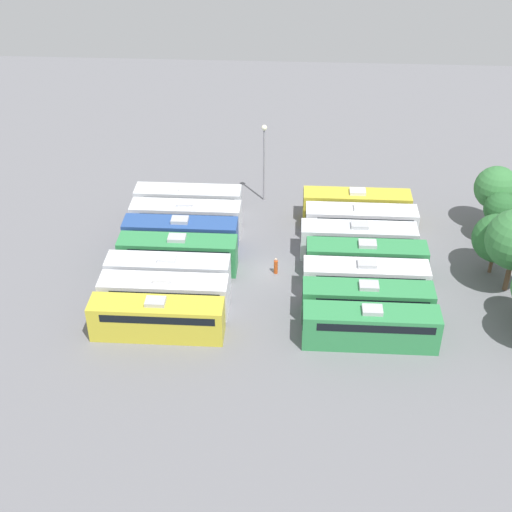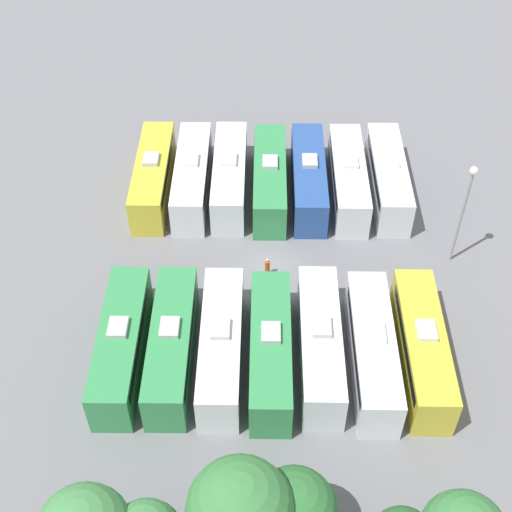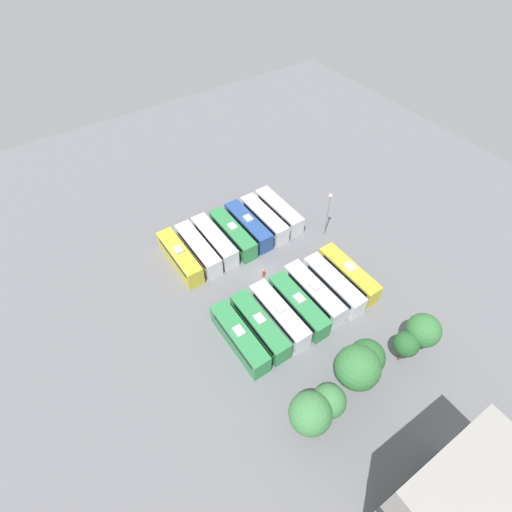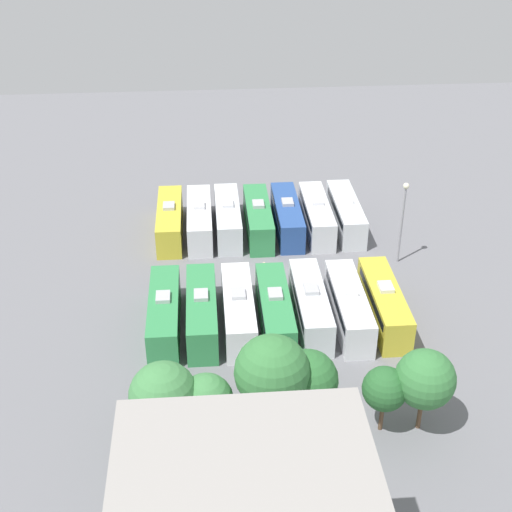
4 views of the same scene
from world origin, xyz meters
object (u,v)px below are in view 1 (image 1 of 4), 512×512
at_px(bus_1, 186,217).
at_px(bus_5, 165,294).
at_px(bus_6, 157,318).
at_px(bus_9, 359,240).
at_px(bus_8, 361,222).
at_px(bus_2, 181,235).
at_px(worker_person, 276,266).
at_px(tree_0, 496,188).
at_px(bus_4, 169,273).
at_px(tree_2, 497,238).
at_px(tree_1, 501,209).
at_px(bus_3, 178,253).
at_px(bus_13, 371,326).
at_px(bus_10, 366,259).
at_px(bus_12, 368,301).
at_px(bus_11, 366,279).
at_px(bus_7, 357,206).
at_px(light_pole, 264,151).
at_px(bus_0, 189,201).

height_order(bus_1, bus_5, same).
distance_m(bus_6, bus_9, 21.18).
relative_size(bus_1, bus_8, 1.00).
distance_m(bus_2, worker_person, 9.82).
xyz_separation_m(bus_6, tree_0, (-18.64, 30.57, 2.76)).
height_order(bus_1, bus_4, same).
distance_m(bus_5, bus_6, 3.17).
bearing_deg(tree_2, bus_6, -69.87).
bearing_deg(tree_1, bus_8, -90.55).
xyz_separation_m(bus_3, bus_4, (3.25, -0.36, 0.00)).
bearing_deg(bus_6, bus_13, 89.84).
bearing_deg(bus_2, bus_10, 79.87).
bearing_deg(tree_0, bus_4, -67.92).
bearing_deg(bus_4, tree_1, 107.52).
distance_m(bus_1, tree_0, 30.69).
bearing_deg(bus_12, bus_2, -118.94).
bearing_deg(bus_8, bus_1, -89.39).
bearing_deg(bus_9, tree_1, 103.23).
distance_m(bus_11, bus_13, 6.40).
bearing_deg(bus_13, bus_1, -132.91).
xyz_separation_m(bus_13, worker_person, (-9.33, -7.91, -1.01)).
distance_m(bus_3, tree_1, 30.96).
height_order(bus_9, worker_person, bus_9).
distance_m(bus_5, bus_7, 23.43).
bearing_deg(bus_11, bus_3, -100.40).
bearing_deg(bus_11, light_pole, -149.71).
distance_m(bus_5, bus_11, 17.44).
xyz_separation_m(bus_7, tree_2, (8.53, 11.86, 1.93)).
distance_m(bus_5, bus_8, 21.58).
distance_m(bus_0, worker_person, 13.54).
bearing_deg(worker_person, bus_4, -71.76).
bearing_deg(bus_3, bus_10, 90.15).
height_order(bus_11, tree_2, tree_2).
bearing_deg(bus_5, bus_0, -179.54).
height_order(bus_1, bus_12, same).
distance_m(bus_9, bus_12, 9.50).
xyz_separation_m(bus_2, bus_3, (3.15, 0.20, 0.00)).
relative_size(bus_8, tree_1, 2.01).
height_order(bus_6, light_pole, light_pole).
relative_size(bus_6, bus_8, 1.00).
height_order(bus_4, light_pole, light_pole).
bearing_deg(bus_13, tree_2, 132.06).
xyz_separation_m(bus_8, tree_0, (-2.65, 13.15, 2.76)).
xyz_separation_m(bus_2, bus_10, (3.11, 17.39, 0.00)).
xyz_separation_m(bus_7, worker_person, (9.89, -7.89, -1.01)).
height_order(bus_1, tree_0, tree_0).
xyz_separation_m(bus_1, bus_11, (9.45, 17.07, 0.00)).
bearing_deg(bus_7, bus_0, -89.54).
bearing_deg(bus_8, bus_9, -7.73).
xyz_separation_m(bus_11, tree_1, (-9.51, 13.31, 2.00)).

